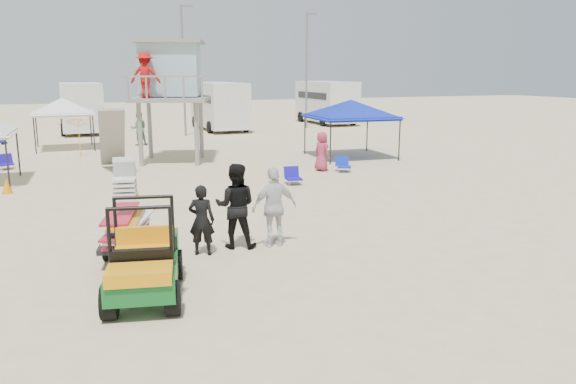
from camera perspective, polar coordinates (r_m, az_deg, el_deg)
name	(u,v)px	position (r m, az deg, el deg)	size (l,w,h in m)	color
ground	(324,297)	(10.25, 3.64, -10.64)	(140.00, 140.00, 0.00)	beige
utility_cart	(143,255)	(10.25, -14.53, -6.17)	(1.60, 2.49, 1.75)	#0D551D
surf_trailer	(129,223)	(12.49, -15.87, -3.06)	(1.48, 2.24, 1.95)	black
man_left	(202,220)	(12.43, -8.77, -2.84)	(0.57, 0.38, 1.57)	black
man_mid	(236,206)	(12.82, -5.35, -1.41)	(0.95, 0.74, 1.95)	black
man_right	(274,207)	(12.86, -1.39, -1.56)	(1.08, 0.45, 1.85)	silver
lifeguard_tower	(167,74)	(25.73, -12.20, 11.63)	(4.08, 4.08, 5.19)	gray
canopy_blue	(351,103)	(26.58, 6.42, 8.99)	(3.75, 3.75, 3.10)	black
canopy_white_c	(62,101)	(31.55, -21.99, 8.61)	(2.92, 2.92, 3.07)	black
umbrella_b	(80,137)	(28.52, -20.37, 5.27)	(2.06, 2.10, 1.89)	gold
cone_near	(134,190)	(18.66, -15.33, 0.19)	(0.34, 0.34, 0.50)	orange
cone_far	(7,186)	(20.87, -26.67, 0.55)	(0.34, 0.34, 0.50)	orange
beach_chair_a	(5,162)	(26.09, -26.78, 2.76)	(0.70, 0.77, 0.64)	#1C0E9D
beach_chair_b	(293,176)	(20.15, 0.48, 1.66)	(0.60, 0.65, 0.64)	#180FA4
beach_chair_c	(343,164)	(22.83, 5.61, 2.84)	(0.71, 0.78, 0.64)	#0F28AA
rv_mid_left	(81,105)	(40.10, -20.27, 8.26)	(2.65, 6.50, 3.25)	silver
rv_mid_right	(219,104)	(39.88, -7.04, 8.90)	(2.64, 7.00, 3.25)	silver
rv_far_right	(326,100)	(44.39, 3.91, 9.27)	(2.64, 6.60, 3.25)	silver
light_pole_left	(183,71)	(36.23, -10.58, 11.95)	(0.14, 0.14, 8.00)	slate
light_pole_right	(307,71)	(40.37, 1.89, 12.14)	(0.14, 0.14, 8.00)	slate
distant_beachgoers	(105,139)	(27.76, -18.09, 5.13)	(13.89, 11.99, 1.83)	#4C7F52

